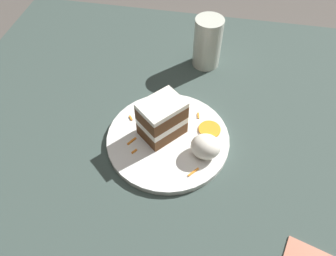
{
  "coord_description": "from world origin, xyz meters",
  "views": [
    {
      "loc": [
        0.1,
        -0.38,
        0.62
      ],
      "look_at": [
        0.02,
        0.05,
        0.07
      ],
      "focal_mm": 35.0,
      "sensor_mm": 36.0,
      "label": 1
    }
  ],
  "objects_px": {
    "cake_slice": "(161,118)",
    "cream_dollop": "(206,147)",
    "orange_garnish": "(210,129)",
    "plate": "(168,139)",
    "drinking_glass": "(207,46)"
  },
  "relations": [
    {
      "from": "cake_slice",
      "to": "orange_garnish",
      "type": "distance_m",
      "value": 0.12
    },
    {
      "from": "cream_dollop",
      "to": "drinking_glass",
      "type": "distance_m",
      "value": 0.32
    },
    {
      "from": "cream_dollop",
      "to": "orange_garnish",
      "type": "xyz_separation_m",
      "value": [
        0.0,
        0.07,
        -0.02
      ]
    },
    {
      "from": "plate",
      "to": "orange_garnish",
      "type": "relative_size",
      "value": 5.46
    },
    {
      "from": "cream_dollop",
      "to": "cake_slice",
      "type": "bearing_deg",
      "value": 158.79
    },
    {
      "from": "cake_slice",
      "to": "orange_garnish",
      "type": "xyz_separation_m",
      "value": [
        0.11,
        0.03,
        -0.04
      ]
    },
    {
      "from": "plate",
      "to": "drinking_glass",
      "type": "height_order",
      "value": "drinking_glass"
    },
    {
      "from": "cake_slice",
      "to": "cream_dollop",
      "type": "bearing_deg",
      "value": 19.58
    },
    {
      "from": "cream_dollop",
      "to": "plate",
      "type": "bearing_deg",
      "value": 161.67
    },
    {
      "from": "cake_slice",
      "to": "drinking_glass",
      "type": "height_order",
      "value": "drinking_glass"
    },
    {
      "from": "plate",
      "to": "orange_garnish",
      "type": "height_order",
      "value": "orange_garnish"
    },
    {
      "from": "cake_slice",
      "to": "cream_dollop",
      "type": "xyz_separation_m",
      "value": [
        0.1,
        -0.04,
        -0.02
      ]
    },
    {
      "from": "orange_garnish",
      "to": "cream_dollop",
      "type": "bearing_deg",
      "value": -92.92
    },
    {
      "from": "cake_slice",
      "to": "plate",
      "type": "bearing_deg",
      "value": 7.53
    },
    {
      "from": "plate",
      "to": "cake_slice",
      "type": "height_order",
      "value": "cake_slice"
    }
  ]
}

